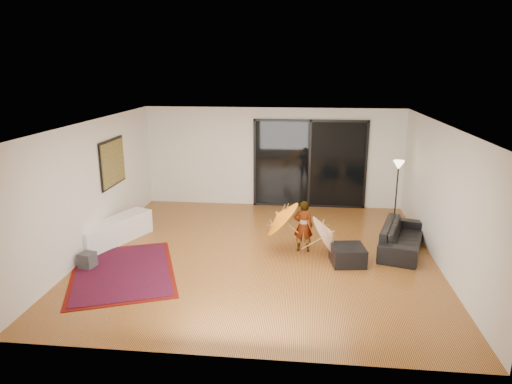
# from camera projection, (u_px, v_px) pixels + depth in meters

# --- Properties ---
(floor) EXTENTS (7.00, 7.00, 0.00)m
(floor) POSITION_uv_depth(u_px,v_px,m) (260.00, 254.00, 9.45)
(floor) COLOR #AF7430
(floor) RESTS_ON ground
(ceiling) EXTENTS (7.00, 7.00, 0.00)m
(ceiling) POSITION_uv_depth(u_px,v_px,m) (261.00, 123.00, 8.73)
(ceiling) COLOR white
(ceiling) RESTS_ON wall_back
(wall_back) EXTENTS (7.00, 0.00, 7.00)m
(wall_back) POSITION_uv_depth(u_px,v_px,m) (273.00, 158.00, 12.45)
(wall_back) COLOR silver
(wall_back) RESTS_ON floor
(wall_front) EXTENTS (7.00, 0.00, 7.00)m
(wall_front) POSITION_uv_depth(u_px,v_px,m) (234.00, 265.00, 5.74)
(wall_front) COLOR silver
(wall_front) RESTS_ON floor
(wall_left) EXTENTS (0.00, 7.00, 7.00)m
(wall_left) POSITION_uv_depth(u_px,v_px,m) (93.00, 187.00, 9.45)
(wall_left) COLOR silver
(wall_left) RESTS_ON floor
(wall_right) EXTENTS (0.00, 7.00, 7.00)m
(wall_right) POSITION_uv_depth(u_px,v_px,m) (442.00, 197.00, 8.73)
(wall_right) COLOR silver
(wall_right) RESTS_ON floor
(sliding_door) EXTENTS (3.06, 0.07, 2.40)m
(sliding_door) POSITION_uv_depth(u_px,v_px,m) (310.00, 164.00, 12.35)
(sliding_door) COLOR black
(sliding_door) RESTS_ON wall_back
(painting) EXTENTS (0.04, 1.28, 1.08)m
(painting) POSITION_uv_depth(u_px,v_px,m) (113.00, 163.00, 10.33)
(painting) COLOR black
(painting) RESTS_ON wall_left
(media_console) EXTENTS (1.18, 1.95, 0.53)m
(media_console) POSITION_uv_depth(u_px,v_px,m) (114.00, 231.00, 10.00)
(media_console) COLOR white
(media_console) RESTS_ON floor
(speaker) EXTENTS (0.32, 0.32, 0.31)m
(speaker) POSITION_uv_depth(u_px,v_px,m) (87.00, 260.00, 8.77)
(speaker) COLOR #424244
(speaker) RESTS_ON floor
(persian_rug) EXTENTS (2.67, 3.09, 0.02)m
(persian_rug) POSITION_uv_depth(u_px,v_px,m) (123.00, 272.00, 8.62)
(persian_rug) COLOR #5C0D07
(persian_rug) RESTS_ON floor
(sofa) EXTENTS (1.29, 2.08, 0.57)m
(sofa) POSITION_uv_depth(u_px,v_px,m) (402.00, 237.00, 9.60)
(sofa) COLOR black
(sofa) RESTS_ON floor
(ottoman) EXTENTS (0.71, 0.71, 0.36)m
(ottoman) POSITION_uv_depth(u_px,v_px,m) (348.00, 255.00, 8.95)
(ottoman) COLOR black
(ottoman) RESTS_ON floor
(floor_lamp) EXTENTS (0.27, 0.27, 1.59)m
(floor_lamp) POSITION_uv_depth(u_px,v_px,m) (398.00, 174.00, 10.93)
(floor_lamp) COLOR black
(floor_lamp) RESTS_ON floor
(child) EXTENTS (0.41, 0.28, 1.10)m
(child) POSITION_uv_depth(u_px,v_px,m) (303.00, 226.00, 9.48)
(child) COLOR #999999
(child) RESTS_ON floor
(parasol_orange) EXTENTS (0.74, 0.91, 0.90)m
(parasol_orange) POSITION_uv_depth(u_px,v_px,m) (277.00, 218.00, 9.44)
(parasol_orange) COLOR orange
(parasol_orange) RESTS_ON child
(parasol_white) EXTENTS (0.67, 0.94, 0.98)m
(parasol_white) POSITION_uv_depth(u_px,v_px,m) (333.00, 232.00, 9.29)
(parasol_white) COLOR white
(parasol_white) RESTS_ON floor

